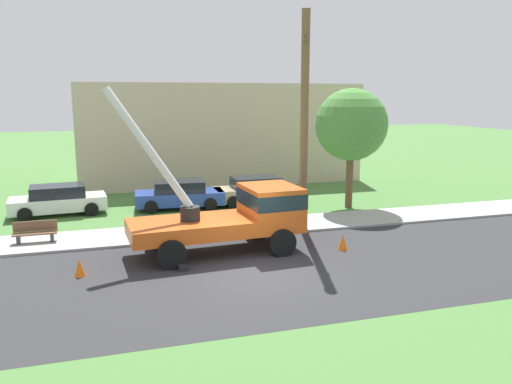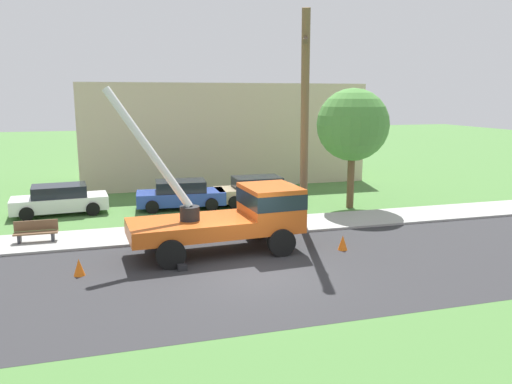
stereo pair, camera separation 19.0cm
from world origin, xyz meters
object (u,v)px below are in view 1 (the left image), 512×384
Objects in this scene: leaning_utility_pole at (304,124)px; traffic_cone_behind at (80,268)px; parked_sedan_white at (58,200)px; traffic_cone_ahead at (343,242)px; parked_sedan_blue at (180,195)px; park_bench at (35,233)px; utility_truck at (238,213)px; parked_sedan_tan at (256,190)px; roadside_tree_far at (351,125)px.

leaning_utility_pole reaches higher than traffic_cone_behind.
parked_sedan_white is at bearing 98.20° from traffic_cone_behind.
parked_sedan_blue reaches higher than traffic_cone_ahead.
parked_sedan_blue is 7.83m from park_bench.
leaning_utility_pole is 8.54m from parked_sedan_blue.
parked_sedan_white reaches higher than park_bench.
leaning_utility_pole reaches higher than parked_sedan_blue.
parked_sedan_white is at bearing 130.60° from utility_truck.
parked_sedan_white and parked_sedan_tan have the same top height.
parked_sedan_white reaches higher than traffic_cone_behind.
traffic_cone_ahead is 9.28m from traffic_cone_behind.
traffic_cone_behind is 4.55m from park_bench.
park_bench is at bearing 113.04° from traffic_cone_behind.
leaning_utility_pole is 7.52m from parked_sedan_tan.
utility_truck reaches higher than parked_sedan_white.
parked_sedan_blue is 4.05m from parked_sedan_tan.
parked_sedan_tan reaches higher than traffic_cone_behind.
traffic_cone_behind is at bearing -179.12° from traffic_cone_ahead.
traffic_cone_ahead is (0.67, -2.35, -4.28)m from leaning_utility_pole.
parked_sedan_white is at bearing 176.81° from parked_sedan_blue.
park_bench is (-11.05, 4.04, 0.18)m from traffic_cone_ahead.
leaning_utility_pole reaches higher than traffic_cone_ahead.
traffic_cone_ahead is 0.09× the size of roadside_tree_far.
parked_sedan_white is at bearing 178.47° from parked_sedan_tan.
parked_sedan_blue is at bearing 63.33° from traffic_cone_behind.
traffic_cone_behind is 0.12× the size of parked_sedan_blue.
utility_truck is 9.49m from roadside_tree_far.
park_bench is at bearing -95.08° from parked_sedan_white.
parked_sedan_white is (-6.85, 7.99, -0.70)m from utility_truck.
utility_truck is 12.34× the size of traffic_cone_behind.
parked_sedan_white reaches higher than traffic_cone_ahead.
park_bench reaches higher than traffic_cone_behind.
utility_truck is 4.07m from traffic_cone_ahead.
utility_truck is at bearing -22.02° from park_bench.
leaning_utility_pole reaches higher than parked_sedan_white.
traffic_cone_ahead is at bearing -85.09° from parked_sedan_tan.
parked_sedan_white is at bearing 145.88° from leaning_utility_pole.
traffic_cone_ahead is 10.00m from parked_sedan_blue.
parked_sedan_blue is 0.75× the size of roadside_tree_far.
traffic_cone_ahead is at bearing -20.06° from park_bench.
utility_truck is at bearing -49.40° from parked_sedan_white.
park_bench reaches higher than traffic_cone_ahead.
utility_truck is 1.52× the size of parked_sedan_white.
leaning_utility_pole is 4.92m from traffic_cone_ahead.
leaning_utility_pole is 12.59m from parked_sedan_white.
roadside_tree_far is (4.29, -2.33, 3.49)m from parked_sedan_tan.
parked_sedan_blue is at bearing 37.06° from park_bench.
parked_sedan_white is at bearing 84.92° from park_bench.
parked_sedan_tan is at bearing -1.53° from parked_sedan_white.
parked_sedan_white is (-10.60, 9.08, 0.43)m from traffic_cone_ahead.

